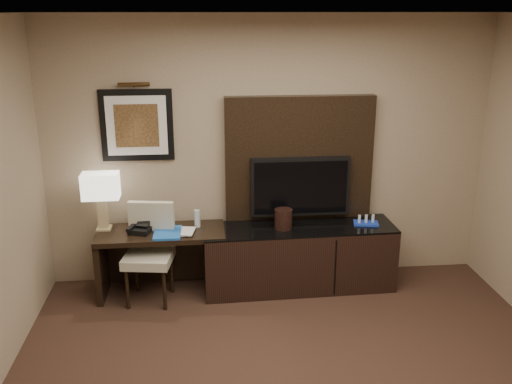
{
  "coord_description": "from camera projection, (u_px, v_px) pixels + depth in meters",
  "views": [
    {
      "loc": [
        -0.67,
        -3.08,
        2.73
      ],
      "look_at": [
        -0.2,
        1.8,
        1.15
      ],
      "focal_mm": 40.0,
      "sensor_mm": 36.0,
      "label": 1
    }
  ],
  "objects": [
    {
      "name": "ceiling",
      "position": [
        327.0,
        15.0,
        2.99
      ],
      "size": [
        4.5,
        5.0,
        0.01
      ],
      "primitive_type": "cube",
      "color": "silver",
      "rests_on": "wall_back"
    },
    {
      "name": "wall_back",
      "position": [
        269.0,
        152.0,
        5.78
      ],
      "size": [
        4.5,
        0.01,
        2.7
      ],
      "primitive_type": "cube",
      "color": "gray",
      "rests_on": "floor"
    },
    {
      "name": "desk",
      "position": [
        162.0,
        262.0,
        5.65
      ],
      "size": [
        1.25,
        0.55,
        0.67
      ],
      "primitive_type": "cube",
      "rotation": [
        0.0,
        0.0,
        0.01
      ],
      "color": "black",
      "rests_on": "floor"
    },
    {
      "name": "credenza",
      "position": [
        299.0,
        257.0,
        5.78
      ],
      "size": [
        1.93,
        0.59,
        0.66
      ],
      "primitive_type": "cube",
      "rotation": [
        0.0,
        0.0,
        0.03
      ],
      "color": "black",
      "rests_on": "floor"
    },
    {
      "name": "tv_wall_panel",
      "position": [
        299.0,
        160.0,
        5.77
      ],
      "size": [
        1.5,
        0.12,
        1.3
      ],
      "primitive_type": "cube",
      "color": "black",
      "rests_on": "wall_back"
    },
    {
      "name": "tv",
      "position": [
        300.0,
        186.0,
        5.75
      ],
      "size": [
        1.0,
        0.08,
        0.6
      ],
      "primitive_type": "cube",
      "color": "black",
      "rests_on": "tv_wall_panel"
    },
    {
      "name": "artwork",
      "position": [
        137.0,
        125.0,
        5.54
      ],
      "size": [
        0.7,
        0.04,
        0.7
      ],
      "primitive_type": "cube",
      "color": "black",
      "rests_on": "wall_back"
    },
    {
      "name": "picture_light",
      "position": [
        134.0,
        84.0,
        5.38
      ],
      "size": [
        0.04,
        0.04,
        0.3
      ],
      "primitive_type": "cylinder",
      "color": "#432E15",
      "rests_on": "wall_back"
    },
    {
      "name": "desk_chair",
      "position": [
        149.0,
        257.0,
        5.46
      ],
      "size": [
        0.52,
        0.57,
        0.93
      ],
      "primitive_type": null,
      "rotation": [
        0.0,
        0.0,
        -0.15
      ],
      "color": "beige",
      "rests_on": "floor"
    },
    {
      "name": "table_lamp",
      "position": [
        102.0,
        202.0,
        5.52
      ],
      "size": [
        0.37,
        0.26,
        0.56
      ],
      "primitive_type": null,
      "rotation": [
        0.0,
        0.0,
        0.19
      ],
      "color": "tan",
      "rests_on": "desk"
    },
    {
      "name": "desk_phone",
      "position": [
        140.0,
        228.0,
        5.49
      ],
      "size": [
        0.24,
        0.23,
        0.1
      ],
      "primitive_type": null,
      "rotation": [
        0.0,
        0.0,
        -0.32
      ],
      "color": "black",
      "rests_on": "desk"
    },
    {
      "name": "blue_folder",
      "position": [
        168.0,
        233.0,
        5.48
      ],
      "size": [
        0.26,
        0.35,
        0.02
      ],
      "primitive_type": "cube",
      "rotation": [
        0.0,
        0.0,
        -0.02
      ],
      "color": "blue",
      "rests_on": "desk"
    },
    {
      "name": "book",
      "position": [
        176.0,
        221.0,
        5.48
      ],
      "size": [
        0.17,
        0.05,
        0.23
      ],
      "primitive_type": "imported",
      "rotation": [
        0.0,
        0.0,
        -0.17
      ],
      "color": "tan",
      "rests_on": "desk"
    },
    {
      "name": "water_bottle",
      "position": [
        197.0,
        219.0,
        5.63
      ],
      "size": [
        0.07,
        0.07,
        0.18
      ],
      "primitive_type": "cylinder",
      "rotation": [
        0.0,
        0.0,
        -0.2
      ],
      "color": "silver",
      "rests_on": "desk"
    },
    {
      "name": "ice_bucket",
      "position": [
        283.0,
        219.0,
        5.61
      ],
      "size": [
        0.18,
        0.18,
        0.2
      ],
      "primitive_type": "cylinder",
      "rotation": [
        0.0,
        0.0,
        -0.02
      ],
      "color": "black",
      "rests_on": "credenza"
    },
    {
      "name": "minibar_tray",
      "position": [
        366.0,
        220.0,
        5.73
      ],
      "size": [
        0.27,
        0.19,
        0.09
      ],
      "primitive_type": null,
      "rotation": [
        0.0,
        0.0,
        -0.19
      ],
      "color": "#1B3AB5",
      "rests_on": "credenza"
    }
  ]
}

